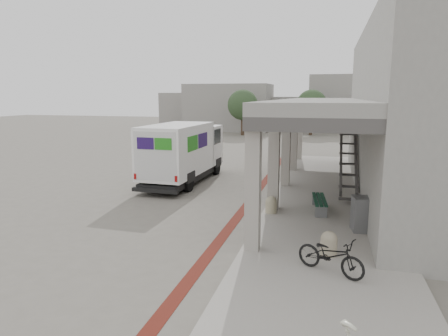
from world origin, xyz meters
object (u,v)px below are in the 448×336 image
(fedex_truck, at_px, (184,151))
(bicycle_black, at_px, (331,255))
(utility_cabinet, at_px, (361,214))
(bench, at_px, (319,202))

(fedex_truck, height_order, bicycle_black, fedex_truck)
(utility_cabinet, relative_size, bicycle_black, 0.63)
(bicycle_black, bearing_deg, utility_cabinet, 12.84)
(fedex_truck, distance_m, bicycle_black, 11.41)
(fedex_truck, relative_size, bicycle_black, 4.06)
(bench, distance_m, utility_cabinet, 2.26)
(utility_cabinet, bearing_deg, fedex_truck, 135.53)
(fedex_truck, xyz_separation_m, bicycle_black, (6.96, -8.99, -0.97))
(bench, xyz_separation_m, bicycle_black, (0.39, -5.16, 0.12))
(bicycle_black, bearing_deg, bench, 31.93)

